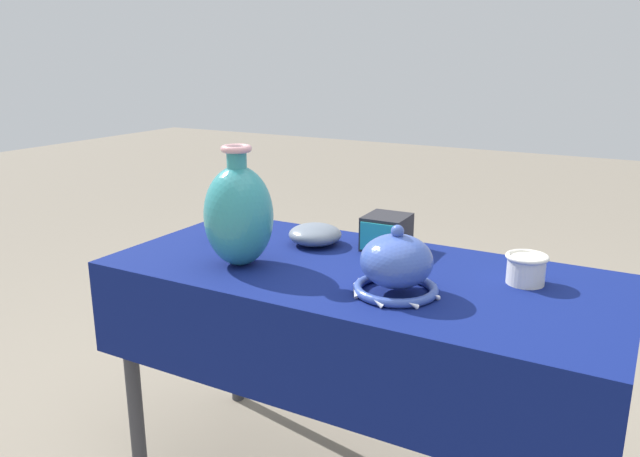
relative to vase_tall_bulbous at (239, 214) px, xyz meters
The scene contains 7 objects.
display_table 0.38m from the vase_tall_bulbous, 19.60° to the left, with size 1.34×0.62×0.70m.
vase_tall_bulbous is the anchor object (origin of this frame).
vase_dome_bell 0.45m from the vase_tall_bulbous, ahead, with size 0.21×0.21×0.17m.
mosaic_tile_box 0.44m from the vase_tall_bulbous, 48.22° to the left, with size 0.12×0.14×0.10m.
cup_wide_ivory 0.74m from the vase_tall_bulbous, 17.74° to the left, with size 0.10×0.10×0.08m.
bowl_shallow_slate 0.29m from the vase_tall_bulbous, 71.40° to the left, with size 0.16×0.16×0.06m, color slate.
cup_wide_celadon 0.28m from the vase_tall_bulbous, 138.30° to the left, with size 0.09×0.09×0.07m.
Camera 1 is at (0.67, -1.41, 1.24)m, focal length 35.00 mm.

